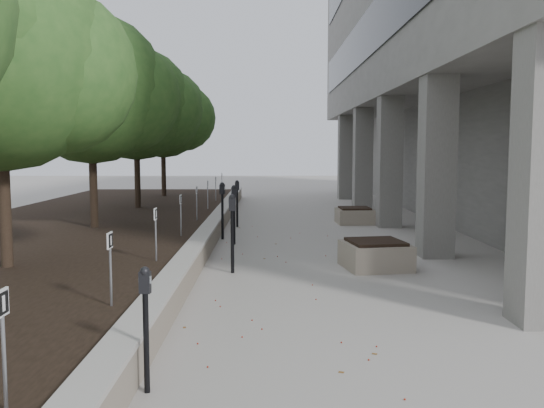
{
  "coord_description": "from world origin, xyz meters",
  "views": [
    {
      "loc": [
        -0.34,
        -6.78,
        2.41
      ],
      "look_at": [
        -0.25,
        6.04,
        1.18
      ],
      "focal_mm": 38.21,
      "sensor_mm": 36.0,
      "label": 1
    }
  ],
  "objects": [
    {
      "name": "berry_scatter",
      "position": [
        -0.1,
        5.0,
        0.01
      ],
      "size": [
        3.3,
        14.1,
        0.02
      ],
      "primitive_type": null,
      "color": "maroon",
      "rests_on": "ground"
    },
    {
      "name": "parking_sign_6",
      "position": [
        -2.35,
        12.5,
        0.88
      ],
      "size": [
        0.04,
        0.22,
        0.96
      ],
      "primitive_type": null,
      "color": "black",
      "rests_on": "planting_bed"
    },
    {
      "name": "ground",
      "position": [
        0.0,
        0.0,
        0.0
      ],
      "size": [
        90.0,
        90.0,
        0.0
      ],
      "primitive_type": "plane",
      "color": "#A29D95",
      "rests_on": "ground"
    },
    {
      "name": "parking_meter_3",
      "position": [
        -1.55,
        8.53,
        0.76
      ],
      "size": [
        0.17,
        0.14,
        1.53
      ],
      "primitive_type": null,
      "rotation": [
        0.0,
        0.0,
        -0.27
      ],
      "color": "black",
      "rests_on": "ground"
    },
    {
      "name": "parking_sign_8",
      "position": [
        -2.35,
        18.5,
        0.88
      ],
      "size": [
        0.04,
        0.22,
        0.96
      ],
      "primitive_type": null,
      "color": "black",
      "rests_on": "planting_bed"
    },
    {
      "name": "parking_meter_4",
      "position": [
        -1.19,
        7.69,
        0.75
      ],
      "size": [
        0.17,
        0.14,
        1.5
      ],
      "primitive_type": null,
      "rotation": [
        0.0,
        0.0,
        0.27
      ],
      "color": "black",
      "rests_on": "ground"
    },
    {
      "name": "planter_back",
      "position": [
        2.47,
        11.77,
        0.26
      ],
      "size": [
        1.18,
        1.18,
        0.53
      ],
      "primitive_type": null,
      "rotation": [
        0.0,
        0.0,
        0.04
      ],
      "color": "gray",
      "rests_on": "ground"
    },
    {
      "name": "crabapple_tree_5",
      "position": [
        -4.8,
        18.0,
        3.12
      ],
      "size": [
        4.6,
        4.0,
        5.44
      ],
      "primitive_type": null,
      "color": "#2C5721",
      "rests_on": "planting_bed"
    },
    {
      "name": "parking_sign_4",
      "position": [
        -2.35,
        6.5,
        0.88
      ],
      "size": [
        0.04,
        0.22,
        0.96
      ],
      "primitive_type": null,
      "color": "black",
      "rests_on": "planting_bed"
    },
    {
      "name": "parking_meter_1",
      "position": [
        -1.54,
        -1.24,
        0.64
      ],
      "size": [
        0.13,
        0.1,
        1.27
      ],
      "primitive_type": null,
      "rotation": [
        0.0,
        0.0,
        -0.06
      ],
      "color": "black",
      "rests_on": "ground"
    },
    {
      "name": "parking_sign_2",
      "position": [
        -2.35,
        0.5,
        0.88
      ],
      "size": [
        0.04,
        0.22,
        0.96
      ],
      "primitive_type": null,
      "color": "black",
      "rests_on": "planting_bed"
    },
    {
      "name": "parking_sign_7",
      "position": [
        -2.35,
        15.5,
        0.88
      ],
      "size": [
        0.04,
        0.22,
        0.96
      ],
      "primitive_type": null,
      "color": "black",
      "rests_on": "planting_bed"
    },
    {
      "name": "crabapple_tree_4",
      "position": [
        -4.8,
        13.0,
        3.12
      ],
      "size": [
        4.6,
        4.0,
        5.44
      ],
      "primitive_type": null,
      "color": "#2C5721",
      "rests_on": "planting_bed"
    },
    {
      "name": "crabapple_tree_2",
      "position": [
        -4.8,
        3.0,
        3.12
      ],
      "size": [
        4.6,
        4.0,
        5.44
      ],
      "primitive_type": null,
      "color": "#2C5721",
      "rests_on": "planting_bed"
    },
    {
      "name": "planter_front",
      "position": [
        1.84,
        4.73,
        0.29
      ],
      "size": [
        1.41,
        1.41,
        0.57
      ],
      "primitive_type": null,
      "rotation": [
        0.0,
        0.0,
        0.16
      ],
      "color": "gray",
      "rests_on": "ground"
    },
    {
      "name": "parking_sign_5",
      "position": [
        -2.35,
        9.5,
        0.88
      ],
      "size": [
        0.04,
        0.22,
        0.96
      ],
      "primitive_type": null,
      "color": "black",
      "rests_on": "planting_bed"
    },
    {
      "name": "retaining_wall",
      "position": [
        -1.82,
        9.0,
        0.25
      ],
      "size": [
        0.39,
        26.0,
        0.5
      ],
      "primitive_type": null,
      "color": "gray",
      "rests_on": "ground"
    },
    {
      "name": "planting_bed",
      "position": [
        -5.5,
        9.0,
        0.2
      ],
      "size": [
        7.0,
        26.0,
        0.4
      ],
      "primitive_type": "cube",
      "color": "black",
      "rests_on": "ground"
    },
    {
      "name": "parking_sign_3",
      "position": [
        -2.35,
        3.5,
        0.88
      ],
      "size": [
        0.04,
        0.22,
        0.96
      ],
      "primitive_type": null,
      "color": "black",
      "rests_on": "planting_bed"
    },
    {
      "name": "parking_meter_2",
      "position": [
        -1.03,
        4.31,
        0.77
      ],
      "size": [
        0.16,
        0.13,
        1.54
      ],
      "primitive_type": null,
      "rotation": [
        0.0,
        0.0,
        0.12
      ],
      "color": "black",
      "rests_on": "ground"
    },
    {
      "name": "crabapple_tree_3",
      "position": [
        -4.8,
        8.0,
        3.12
      ],
      "size": [
        4.6,
        4.0,
        5.44
      ],
      "primitive_type": null,
      "color": "#2C5721",
      "rests_on": "planting_bed"
    },
    {
      "name": "parking_sign_1",
      "position": [
        -2.35,
        -2.5,
        0.88
      ],
      "size": [
        0.04,
        0.22,
        0.96
      ],
      "primitive_type": null,
      "color": "black",
      "rests_on": "planting_bed"
    },
    {
      "name": "parking_meter_5",
      "position": [
        -1.28,
        10.94,
        0.73
      ],
      "size": [
        0.16,
        0.13,
        1.45
      ],
      "primitive_type": null,
      "rotation": [
        0.0,
        0.0,
        0.18
      ],
      "color": "black",
      "rests_on": "ground"
    }
  ]
}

